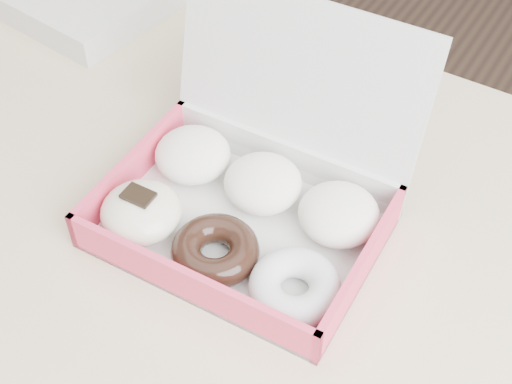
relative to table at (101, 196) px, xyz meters
The scene contains 2 objects.
table is the anchor object (origin of this frame).
donut_box 0.26m from the table, ahead, with size 0.32×0.29×0.22m.
Camera 1 is at (0.52, -0.45, 1.39)m, focal length 50.00 mm.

